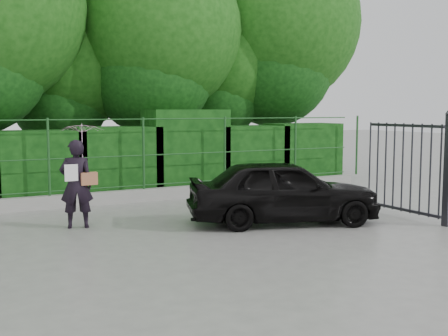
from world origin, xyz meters
name	(u,v)px	position (x,y,z in m)	size (l,w,h in m)	color
ground	(211,239)	(0.00, 0.00, 0.00)	(80.00, 80.00, 0.00)	gray
kerb	(129,196)	(0.00, 4.50, 0.15)	(14.00, 0.25, 0.30)	#9E9E99
fence	(137,154)	(0.22, 4.50, 1.20)	(14.13, 0.06, 1.80)	#1E4E20
hedge	(115,160)	(-0.04, 5.50, 0.98)	(14.20, 1.20, 2.29)	black
trees	(128,31)	(1.14, 7.74, 4.62)	(17.10, 6.15, 8.08)	black
gate	(429,164)	(4.60, -0.72, 1.19)	(0.22, 2.33, 2.36)	#26262D
woman	(80,161)	(-1.77, 2.10, 1.29)	(0.92, 0.85, 2.03)	black
car	(283,191)	(1.94, 0.60, 0.65)	(1.54, 3.84, 1.31)	black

